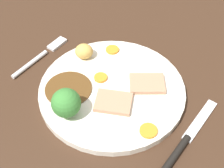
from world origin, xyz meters
The scene contains 12 objects.
dining_table centered at (0.00, 0.00, 1.80)cm, with size 120.00×84.00×3.60cm, color #382316.
dinner_plate centered at (3.16, -1.88, 4.30)cm, with size 27.77×27.77×1.40cm, color silver.
gravy_pool centered at (-3.54, -6.66, 5.15)cm, with size 8.86×8.86×0.30cm, color #563819.
meat_slice_main centered at (5.48, -5.01, 5.40)cm, with size 6.52×5.06×0.80cm, color tan.
meat_slice_under centered at (8.40, 2.32, 5.40)cm, with size 6.58×4.94×0.80cm, color tan.
roast_potato_left centered at (-6.35, 2.26, 6.54)cm, with size 3.71×3.36×3.09cm, color tan.
carrot_coin_front centered at (-2.55, 7.10, 5.22)cm, with size 2.78×2.78×0.45cm, color orange.
carrot_coin_back centered at (0.23, -1.06, 5.24)cm, with size 2.58×2.58×0.48cm, color orange.
carrot_coin_side centered at (13.67, -6.90, 5.22)cm, with size 3.03×3.03×0.45cm, color orange.
broccoli_floret centered at (0.28, -11.30, 7.97)cm, with size 5.13×5.13×5.57cm.
fork centered at (-15.10, -1.46, 3.99)cm, with size 2.27×15.31×0.90cm.
knife centered at (19.50, -4.73, 4.05)cm, with size 2.93×18.56×1.20cm.
Camera 1 is at (24.39, -34.78, 48.37)cm, focal length 49.49 mm.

